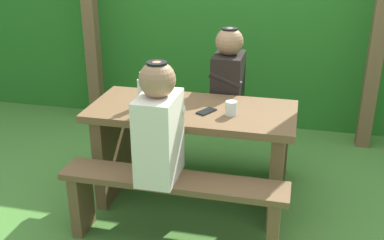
{
  "coord_description": "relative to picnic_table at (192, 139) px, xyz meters",
  "views": [
    {
      "loc": [
        0.68,
        -2.85,
        1.86
      ],
      "look_at": [
        0.0,
        0.0,
        0.64
      ],
      "focal_mm": 43.25,
      "sensor_mm": 36.0,
      "label": 1
    }
  ],
  "objects": [
    {
      "name": "ground_plane",
      "position": [
        0.0,
        0.0,
        -0.5
      ],
      "size": [
        12.0,
        12.0,
        0.0
      ],
      "primitive_type": "plane",
      "color": "#477D32"
    },
    {
      "name": "hedge_backdrop",
      "position": [
        0.0,
        1.96,
        0.33
      ],
      "size": [
        6.4,
        0.85,
        1.65
      ],
      "primitive_type": "cube",
      "color": "#25681F",
      "rests_on": "ground_plane"
    },
    {
      "name": "pergola_post_left",
      "position": [
        -1.32,
        1.29,
        0.6
      ],
      "size": [
        0.12,
        0.12,
        2.19
      ],
      "primitive_type": "cube",
      "color": "brown",
      "rests_on": "ground_plane"
    },
    {
      "name": "pergola_post_right",
      "position": [
        1.32,
        1.29,
        0.6
      ],
      "size": [
        0.12,
        0.12,
        2.19
      ],
      "primitive_type": "cube",
      "color": "brown",
      "rests_on": "ground_plane"
    },
    {
      "name": "picnic_table",
      "position": [
        0.0,
        0.0,
        0.0
      ],
      "size": [
        1.4,
        0.64,
        0.73
      ],
      "color": "brown",
      "rests_on": "ground_plane"
    },
    {
      "name": "bench_near",
      "position": [
        0.0,
        -0.51,
        -0.16
      ],
      "size": [
        1.4,
        0.24,
        0.47
      ],
      "color": "brown",
      "rests_on": "ground_plane"
    },
    {
      "name": "bench_far",
      "position": [
        0.0,
        0.51,
        -0.16
      ],
      "size": [
        1.4,
        0.24,
        0.47
      ],
      "color": "brown",
      "rests_on": "ground_plane"
    },
    {
      "name": "person_white_shirt",
      "position": [
        -0.08,
        -0.5,
        0.3
      ],
      "size": [
        0.25,
        0.35,
        0.72
      ],
      "color": "silver",
      "rests_on": "bench_near"
    },
    {
      "name": "person_black_coat",
      "position": [
        0.16,
        0.5,
        0.3
      ],
      "size": [
        0.25,
        0.35,
        0.72
      ],
      "color": "black",
      "rests_on": "bench_far"
    },
    {
      "name": "drinking_glass",
      "position": [
        0.28,
        -0.06,
        0.28
      ],
      "size": [
        0.08,
        0.08,
        0.09
      ],
      "primitive_type": "cylinder",
      "color": "silver",
      "rests_on": "picnic_table"
    },
    {
      "name": "bottle_left",
      "position": [
        -0.34,
        -0.04,
        0.33
      ],
      "size": [
        0.06,
        0.06,
        0.24
      ],
      "color": "silver",
      "rests_on": "picnic_table"
    },
    {
      "name": "bottle_right",
      "position": [
        -0.24,
        -0.11,
        0.34
      ],
      "size": [
        0.06,
        0.06,
        0.26
      ],
      "color": "silver",
      "rests_on": "picnic_table"
    },
    {
      "name": "cell_phone",
      "position": [
        0.11,
        -0.05,
        0.24
      ],
      "size": [
        0.13,
        0.16,
        0.01
      ],
      "primitive_type": "cube",
      "rotation": [
        0.0,
        0.0,
        -0.49
      ],
      "color": "black",
      "rests_on": "picnic_table"
    }
  ]
}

